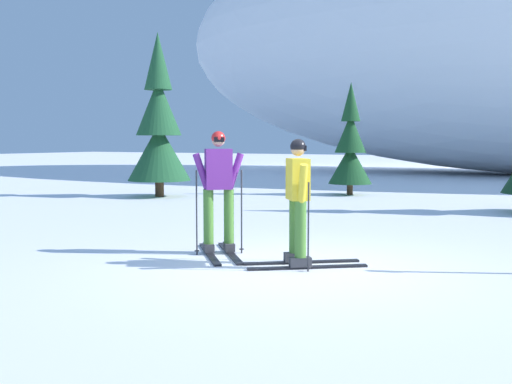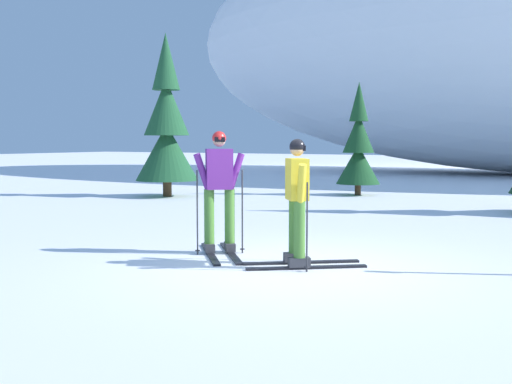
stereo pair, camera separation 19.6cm
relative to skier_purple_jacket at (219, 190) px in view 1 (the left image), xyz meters
name	(u,v)px [view 1 (the left image)]	position (x,y,z in m)	size (l,w,h in m)	color
ground_plane	(294,269)	(1.44, -0.46, -0.94)	(120.00, 120.00, 0.00)	white
skier_purple_jacket	(219,190)	(0.00, 0.00, 0.00)	(1.42, 1.58, 1.80)	black
skier_yellow_jacket	(298,200)	(1.41, -0.28, -0.05)	(1.54, 1.32, 1.69)	black
pine_tree_far_left	(159,129)	(-6.43, 6.98, 1.07)	(1.85, 1.85, 4.80)	#47301E
pine_tree_center_left	(350,148)	(-1.69, 10.24, 0.50)	(1.32, 1.32, 3.42)	#47301E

